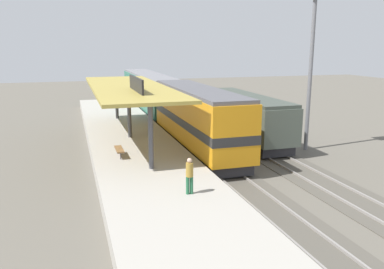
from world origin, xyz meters
The scene contains 11 objects.
ground_plane centered at (2.00, 0.00, 0.00)m, with size 120.00×120.00×0.00m, color #5B564C.
track_near centered at (0.00, 0.00, 0.03)m, with size 3.20×110.00×0.16m.
track_far centered at (4.60, 0.00, 0.03)m, with size 3.20×110.00×0.16m.
platform centered at (-4.60, 0.00, 0.45)m, with size 6.00×44.00×0.90m, color #9E998E.
station_canopy centered at (-4.60, -0.09, 4.53)m, with size 5.20×18.00×4.70m.
platform_bench centered at (-6.00, -5.07, 1.34)m, with size 0.44×1.70×0.50m.
locomotive centered at (0.00, -1.99, 2.41)m, with size 2.93×14.43×4.44m.
passenger_carriage_single centered at (0.00, 16.01, 2.31)m, with size 2.90×20.00×4.24m.
freight_car centered at (4.60, -0.23, 1.97)m, with size 2.80×12.00×3.54m.
light_mast centered at (7.80, -4.04, 8.40)m, with size 1.10×1.10×11.70m.
person_waiting centered at (-3.69, -12.30, 1.85)m, with size 0.34×0.34×1.71m.
Camera 1 is at (-8.61, -28.64, 7.56)m, focal length 36.93 mm.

